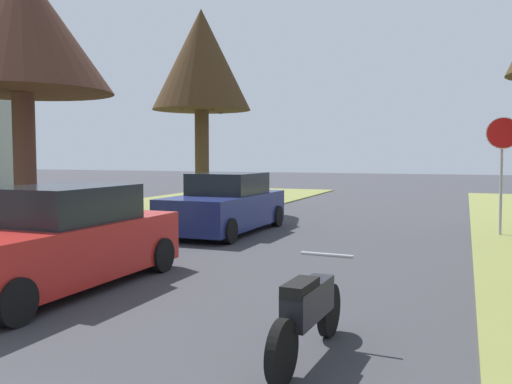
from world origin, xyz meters
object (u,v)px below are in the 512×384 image
stop_sign_far (502,150)px  parked_sedan_red (56,242)px  street_tree_left_mid_a (21,29)px  street_tree_left_mid_b (201,62)px  parked_sedan_navy (226,205)px  parked_motorcycle (308,311)px

stop_sign_far → parked_sedan_red: 10.77m
street_tree_left_mid_a → street_tree_left_mid_b: (0.35, 7.97, 0.53)m
street_tree_left_mid_b → parked_sedan_red: (2.90, -10.72, -4.59)m
street_tree_left_mid_a → parked_sedan_navy: bearing=49.4°
parked_sedan_red → parked_sedan_navy: 6.47m
street_tree_left_mid_b → parked_sedan_red: bearing=-74.9°
street_tree_left_mid_a → stop_sign_far: bearing=29.2°
stop_sign_far → street_tree_left_mid_b: (-9.60, 2.41, 3.13)m
parked_sedan_red → parked_sedan_navy: size_ratio=1.00×
parked_sedan_red → stop_sign_far: bearing=51.1°
parked_sedan_red → parked_motorcycle: bearing=-17.9°
street_tree_left_mid_a → parked_sedan_navy: street_tree_left_mid_a is taller
stop_sign_far → parked_sedan_red: stop_sign_far is taller
street_tree_left_mid_a → parked_sedan_red: (3.25, -2.75, -4.06)m
street_tree_left_mid_a → street_tree_left_mid_b: 7.99m
parked_sedan_red → parked_motorcycle: (4.40, -1.42, -0.24)m
street_tree_left_mid_a → street_tree_left_mid_b: bearing=87.5°
parked_motorcycle → street_tree_left_mid_a: bearing=151.4°
stop_sign_far → parked_sedan_red: bearing=-128.9°
stop_sign_far → parked_sedan_navy: stop_sign_far is taller
parked_sedan_navy → street_tree_left_mid_b: bearing=123.7°
parked_sedan_navy → parked_motorcycle: parked_sedan_navy is taller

